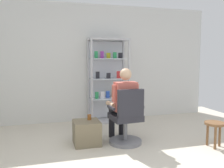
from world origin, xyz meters
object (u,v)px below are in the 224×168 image
object	(u,v)px
office_chair	(127,122)
wooden_stool	(214,127)
storage_crate	(87,133)
tea_glass	(89,117)
display_cabinet_main	(108,80)
seated_shopkeeper	(123,101)

from	to	relation	value
office_chair	wooden_stool	bearing A→B (deg)	-20.98
storage_crate	office_chair	bearing A→B (deg)	-16.67
tea_glass	wooden_stool	size ratio (longest dim) A/B	0.22
display_cabinet_main	office_chair	distance (m)	1.69
seated_shopkeeper	display_cabinet_main	bearing A→B (deg)	85.68
tea_glass	office_chair	bearing A→B (deg)	-24.90
display_cabinet_main	tea_glass	world-z (taller)	display_cabinet_main
storage_crate	tea_glass	distance (m)	0.27
office_chair	storage_crate	size ratio (longest dim) A/B	2.17
seated_shopkeeper	tea_glass	bearing A→B (deg)	169.21
display_cabinet_main	seated_shopkeeper	world-z (taller)	display_cabinet_main
wooden_stool	storage_crate	bearing A→B (deg)	160.40
tea_glass	wooden_stool	distance (m)	2.09
display_cabinet_main	office_chair	xyz separation A→B (m)	(-0.09, -1.59, -0.57)
wooden_stool	seated_shopkeeper	bearing A→B (deg)	153.44
seated_shopkeeper	wooden_stool	bearing A→B (deg)	-26.56
display_cabinet_main	storage_crate	bearing A→B (deg)	-118.17
display_cabinet_main	storage_crate	size ratio (longest dim) A/B	4.29
office_chair	display_cabinet_main	bearing A→B (deg)	86.59
seated_shopkeeper	storage_crate	world-z (taller)	seated_shopkeeper
display_cabinet_main	wooden_stool	xyz separation A→B (m)	(1.25, -2.10, -0.63)
office_chair	seated_shopkeeper	world-z (taller)	seated_shopkeeper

